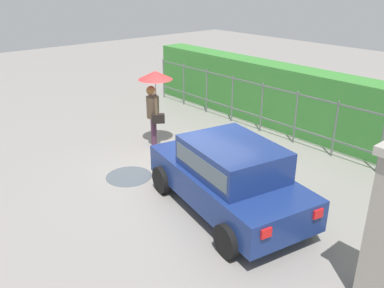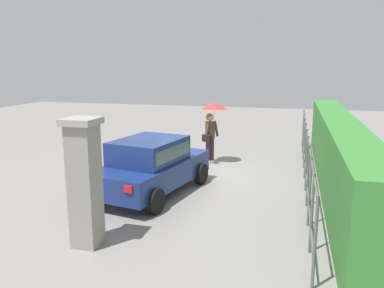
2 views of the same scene
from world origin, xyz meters
name	(u,v)px [view 2 (image 2 of 2)]	position (x,y,z in m)	size (l,w,h in m)	color
ground_plane	(192,176)	(0.00, 0.00, 0.00)	(40.00, 40.00, 0.00)	gray
car	(151,164)	(1.86, -0.60, 0.80)	(3.95, 2.42, 1.48)	navy
pedestrian	(212,119)	(-1.75, 0.24, 1.53)	(0.91, 0.90, 2.10)	#47283D
gate_pillar	(85,182)	(4.98, -0.70, 1.24)	(0.60, 0.60, 2.42)	gray
fence_section	(306,156)	(-0.03, 3.34, 0.83)	(10.98, 0.05, 1.50)	#59605B
hedge_row	(338,153)	(-0.03, 4.18, 0.95)	(11.93, 0.90, 1.90)	#387F33
puddle_near	(159,167)	(-0.68, -1.33, 0.00)	(1.08, 1.08, 0.00)	#4C545B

